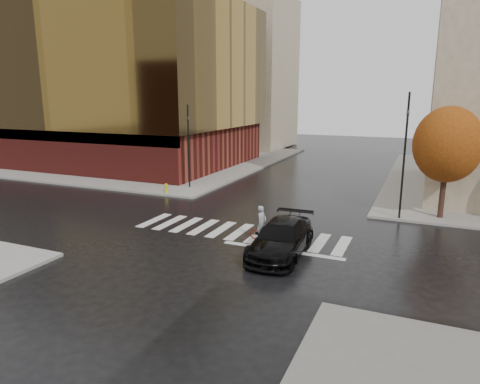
% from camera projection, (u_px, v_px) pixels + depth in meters
% --- Properties ---
extents(ground, '(120.00, 120.00, 0.00)m').
position_uv_depth(ground, '(236.00, 235.00, 22.68)').
color(ground, black).
rests_on(ground, ground).
extents(sidewalk_nw, '(30.00, 30.00, 0.15)m').
position_uv_depth(sidewalk_nw, '(144.00, 158.00, 49.61)').
color(sidewalk_nw, gray).
rests_on(sidewalk_nw, ground).
extents(crosswalk, '(12.00, 3.00, 0.01)m').
position_uv_depth(crosswalk, '(239.00, 232.00, 23.13)').
color(crosswalk, silver).
rests_on(crosswalk, ground).
extents(office_glass, '(27.00, 19.00, 16.00)m').
position_uv_depth(office_glass, '(116.00, 85.00, 45.49)').
color(office_glass, maroon).
rests_on(office_glass, sidewalk_nw).
extents(building_nw_far, '(14.00, 12.00, 20.00)m').
position_uv_depth(building_nw_far, '(239.00, 74.00, 59.76)').
color(building_nw_far, gray).
rests_on(building_nw_far, sidewalk_nw).
extents(tree_ne_a, '(3.80, 3.80, 6.50)m').
position_uv_depth(tree_ne_a, '(448.00, 145.00, 24.44)').
color(tree_ne_a, black).
rests_on(tree_ne_a, sidewalk_ne).
extents(sedan, '(2.38, 5.48, 1.57)m').
position_uv_depth(sedan, '(281.00, 238.00, 19.69)').
color(sedan, black).
rests_on(sedan, ground).
extents(cyclist, '(1.69, 0.87, 1.83)m').
position_uv_depth(cyclist, '(263.00, 229.00, 21.56)').
color(cyclist, maroon).
rests_on(cyclist, ground).
extents(traffic_light_nw, '(0.19, 0.18, 6.37)m').
position_uv_depth(traffic_light_nw, '(189.00, 142.00, 33.02)').
color(traffic_light_nw, black).
rests_on(traffic_light_nw, sidewalk_nw).
extents(traffic_light_ne, '(0.19, 0.21, 7.26)m').
position_uv_depth(traffic_light_ne, '(405.00, 148.00, 24.35)').
color(traffic_light_ne, black).
rests_on(traffic_light_ne, sidewalk_ne).
extents(fire_hydrant, '(0.25, 0.25, 0.71)m').
position_uv_depth(fire_hydrant, '(166.00, 188.00, 31.70)').
color(fire_hydrant, '#BDBC0B').
rests_on(fire_hydrant, sidewalk_nw).
extents(manhole, '(0.60, 0.60, 0.01)m').
position_uv_depth(manhole, '(264.00, 253.00, 20.03)').
color(manhole, '#3F2A16').
rests_on(manhole, ground).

